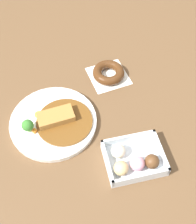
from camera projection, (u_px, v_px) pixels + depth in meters
name	position (u px, v px, depth m)	size (l,w,h in m)	color
ground_plane	(88.00, 127.00, 0.94)	(1.60, 1.60, 0.00)	brown
curry_plate	(54.00, 122.00, 0.93)	(0.29, 0.29, 0.07)	white
donut_box	(133.00, 160.00, 0.84)	(0.17, 0.14, 0.06)	silver
chocolate_ring_donut	(109.00, 73.00, 1.05)	(0.16, 0.16, 0.04)	white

